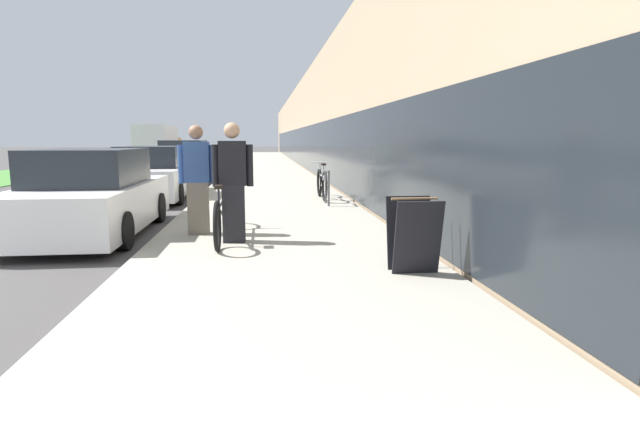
% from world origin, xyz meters
% --- Properties ---
extents(sidewalk_slab, '(4.07, 70.00, 0.11)m').
position_xyz_m(sidewalk_slab, '(5.53, 21.00, 0.05)').
color(sidewalk_slab, '#A39E8E').
rests_on(sidewalk_slab, ground).
extents(storefront_facade, '(10.01, 70.00, 5.09)m').
position_xyz_m(storefront_facade, '(12.60, 29.00, 2.54)').
color(storefront_facade, tan).
rests_on(storefront_facade, ground).
extents(lawn_strip, '(4.65, 70.00, 0.03)m').
position_xyz_m(lawn_strip, '(-6.22, 25.00, 0.01)').
color(lawn_strip, '#478438').
rests_on(lawn_strip, ground).
extents(tandem_bicycle, '(0.52, 2.84, 0.92)m').
position_xyz_m(tandem_bicycle, '(4.63, 2.89, 0.50)').
color(tandem_bicycle, black).
rests_on(tandem_bicycle, sidewalk_slab).
extents(person_rider, '(0.62, 0.24, 1.83)m').
position_xyz_m(person_rider, '(4.83, 2.52, 1.03)').
color(person_rider, black).
rests_on(person_rider, sidewalk_slab).
extents(person_bystander, '(0.62, 0.24, 1.81)m').
position_xyz_m(person_bystander, '(4.20, 3.25, 1.02)').
color(person_bystander, '#756B5B').
rests_on(person_bystander, sidewalk_slab).
extents(bike_rack_hoop, '(0.05, 0.60, 0.84)m').
position_xyz_m(bike_rack_hoop, '(6.83, 6.74, 0.62)').
color(bike_rack_hoop, '#4C4C51').
rests_on(bike_rack_hoop, sidewalk_slab).
extents(cruiser_bike_nearest, '(0.52, 1.91, 0.97)m').
position_xyz_m(cruiser_bike_nearest, '(6.85, 7.95, 0.52)').
color(cruiser_bike_nearest, black).
rests_on(cruiser_bike_nearest, sidewalk_slab).
extents(sandwich_board_sign, '(0.56, 0.56, 0.90)m').
position_xyz_m(sandwich_board_sign, '(7.06, 0.50, 0.56)').
color(sandwich_board_sign, black).
rests_on(sandwich_board_sign, sidewalk_slab).
extents(parked_sedan_curbside, '(1.93, 4.42, 1.52)m').
position_xyz_m(parked_sedan_curbside, '(2.28, 3.92, 0.69)').
color(parked_sedan_curbside, white).
rests_on(parked_sedan_curbside, ground).
extents(vintage_roadster_curbside, '(1.95, 4.50, 1.49)m').
position_xyz_m(vintage_roadster_curbside, '(2.24, 9.27, 0.68)').
color(vintage_roadster_curbside, white).
rests_on(vintage_roadster_curbside, ground).
extents(parked_sedan_far, '(1.91, 4.65, 1.64)m').
position_xyz_m(parked_sedan_far, '(2.23, 15.18, 0.75)').
color(parked_sedan_far, white).
rests_on(parked_sedan_far, ground).
extents(moving_truck, '(2.20, 7.25, 2.63)m').
position_xyz_m(moving_truck, '(-2.04, 31.87, 1.34)').
color(moving_truck, orange).
rests_on(moving_truck, ground).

